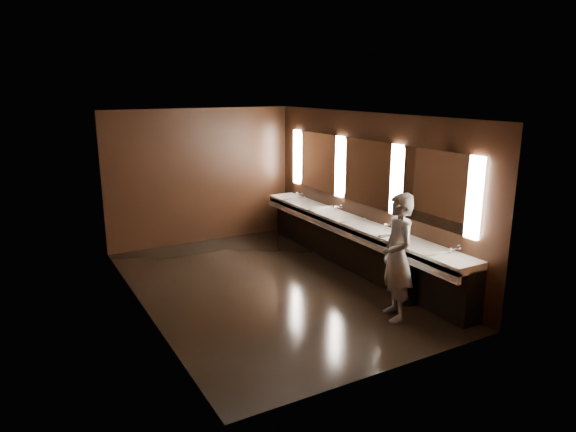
{
  "coord_description": "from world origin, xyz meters",
  "views": [
    {
      "loc": [
        -3.6,
        -7.12,
        3.24
      ],
      "look_at": [
        0.4,
        0.0,
        1.16
      ],
      "focal_mm": 32.0,
      "sensor_mm": 36.0,
      "label": 1
    }
  ],
  "objects": [
    {
      "name": "wall_back",
      "position": [
        0.0,
        3.0,
        1.4
      ],
      "size": [
        4.0,
        0.02,
        2.8
      ],
      "primitive_type": "cube",
      "color": "black",
      "rests_on": "floor"
    },
    {
      "name": "trash_bin",
      "position": [
        1.58,
        -1.58,
        0.3
      ],
      "size": [
        0.41,
        0.41,
        0.6
      ],
      "primitive_type": "cylinder",
      "rotation": [
        0.0,
        0.0,
        -0.07
      ],
      "color": "black",
      "rests_on": "floor"
    },
    {
      "name": "floor",
      "position": [
        0.0,
        0.0,
        0.0
      ],
      "size": [
        6.0,
        6.0,
        0.0
      ],
      "primitive_type": "plane",
      "color": "black",
      "rests_on": "ground"
    },
    {
      "name": "wall_left",
      "position": [
        -2.0,
        0.0,
        1.4
      ],
      "size": [
        0.02,
        6.0,
        2.8
      ],
      "primitive_type": "cube",
      "color": "black",
      "rests_on": "floor"
    },
    {
      "name": "wall_front",
      "position": [
        0.0,
        -3.0,
        1.4
      ],
      "size": [
        4.0,
        0.02,
        2.8
      ],
      "primitive_type": "cube",
      "color": "black",
      "rests_on": "floor"
    },
    {
      "name": "ceiling",
      "position": [
        0.0,
        0.0,
        2.8
      ],
      "size": [
        4.0,
        6.0,
        0.02
      ],
      "primitive_type": "cube",
      "color": "#2D2D2B",
      "rests_on": "wall_back"
    },
    {
      "name": "mirror_band",
      "position": [
        1.98,
        -0.0,
        1.75
      ],
      "size": [
        0.06,
        5.03,
        1.15
      ],
      "color": "white",
      "rests_on": "wall_right"
    },
    {
      "name": "wall_right",
      "position": [
        2.0,
        0.0,
        1.4
      ],
      "size": [
        0.02,
        6.0,
        2.8
      ],
      "primitive_type": "cube",
      "color": "black",
      "rests_on": "floor"
    },
    {
      "name": "person",
      "position": [
        1.07,
        -1.93,
        0.91
      ],
      "size": [
        0.63,
        0.77,
        1.82
      ],
      "primitive_type": "imported",
      "rotation": [
        0.0,
        0.0,
        -1.91
      ],
      "color": "#819EC0",
      "rests_on": "floor"
    },
    {
      "name": "sink_counter",
      "position": [
        1.79,
        0.0,
        0.5
      ],
      "size": [
        0.55,
        5.4,
        1.01
      ],
      "color": "black",
      "rests_on": "floor"
    }
  ]
}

